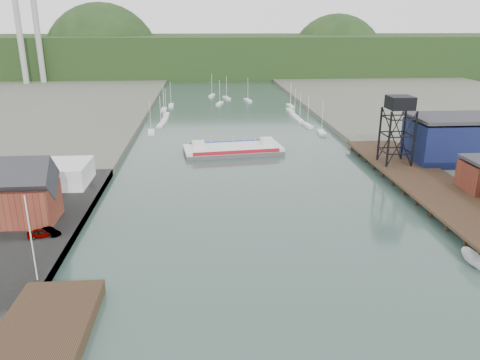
{
  "coord_description": "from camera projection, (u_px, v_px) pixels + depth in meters",
  "views": [
    {
      "loc": [
        -10.31,
        -46.76,
        34.04
      ],
      "look_at": [
        -3.36,
        42.37,
        4.0
      ],
      "focal_mm": 35.0,
      "sensor_mm": 36.0,
      "label": 1
    }
  ],
  "objects": [
    {
      "name": "west_quay",
      "position": [
        13.0,
        252.0,
        71.5
      ],
      "size": [
        16.0,
        80.0,
        1.6
      ],
      "primitive_type": "cube",
      "color": "slate",
      "rests_on": "ground"
    },
    {
      "name": "distant_hills",
      "position": [
        211.0,
        58.0,
        336.98
      ],
      "size": [
        500.0,
        120.0,
        80.0
      ],
      "color": "black",
      "rests_on": "ground"
    },
    {
      "name": "white_shed",
      "position": [
        45.0,
        174.0,
        98.58
      ],
      "size": [
        18.0,
        12.0,
        4.5
      ],
      "primitive_type": "cube",
      "color": "silver",
      "rests_on": "west_quay"
    },
    {
      "name": "west_stage",
      "position": [
        45.0,
        329.0,
        53.37
      ],
      "size": [
        10.0,
        18.0,
        1.8
      ],
      "primitive_type": "cube",
      "color": "black",
      "rests_on": "ground"
    },
    {
      "name": "smokestacks",
      "position": [
        28.0,
        31.0,
        258.15
      ],
      "size": [
        11.2,
        8.2,
        60.0
      ],
      "color": "#9E9E99",
      "rests_on": "ground"
    },
    {
      "name": "motorboat",
      "position": [
        474.0,
        260.0,
        68.68
      ],
      "size": [
        2.1,
        5.52,
        2.13
      ],
      "primitive_type": "imported",
      "rotation": [
        0.0,
        0.0,
        0.01
      ],
      "color": "silver",
      "rests_on": "ground"
    },
    {
      "name": "flagpole",
      "position": [
        31.0,
        239.0,
        60.39
      ],
      "size": [
        0.16,
        0.16,
        12.0
      ],
      "primitive_type": "cylinder",
      "color": "silver",
      "rests_on": "west_quay"
    },
    {
      "name": "marina_sailboats",
      "position": [
        230.0,
        112.0,
        186.54
      ],
      "size": [
        57.71,
        92.65,
        0.9
      ],
      "color": "silver",
      "rests_on": "ground"
    },
    {
      "name": "car_west_b",
      "position": [
        50.0,
        232.0,
        75.16
      ],
      "size": [
        3.84,
        2.91,
        1.21
      ],
      "primitive_type": "imported",
      "rotation": [
        0.0,
        0.0,
        1.06
      ],
      "color": "#999999",
      "rests_on": "west_quay"
    },
    {
      "name": "blue_shed",
      "position": [
        452.0,
        140.0,
        113.93
      ],
      "size": [
        20.5,
        14.5,
        11.3
      ],
      "color": "#0C0C38",
      "rests_on": "east_land"
    },
    {
      "name": "ground",
      "position": [
        296.0,
        324.0,
        55.8
      ],
      "size": [
        600.0,
        600.0,
        0.0
      ],
      "primitive_type": "plane",
      "color": "#2A413B",
      "rests_on": "ground"
    },
    {
      "name": "lift_tower",
      "position": [
        400.0,
        107.0,
        108.2
      ],
      "size": [
        6.5,
        6.5,
        16.0
      ],
      "color": "black",
      "rests_on": "east_pier"
    },
    {
      "name": "car_west_a",
      "position": [
        41.0,
        233.0,
        74.48
      ],
      "size": [
        4.47,
        2.91,
        1.42
      ],
      "primitive_type": "imported",
      "rotation": [
        0.0,
        0.0,
        1.9
      ],
      "color": "#999999",
      "rests_on": "west_quay"
    },
    {
      "name": "harbor_building",
      "position": [
        18.0,
        197.0,
        79.11
      ],
      "size": [
        12.2,
        8.2,
        8.9
      ],
      "color": "maroon",
      "rests_on": "west_quay"
    },
    {
      "name": "chain_ferry",
      "position": [
        233.0,
        149.0,
        128.54
      ],
      "size": [
        27.69,
        13.87,
        3.83
      ],
      "rotation": [
        0.0,
        0.0,
        0.13
      ],
      "color": "#4A4A4C",
      "rests_on": "ground"
    },
    {
      "name": "east_pier",
      "position": [
        426.0,
        181.0,
        100.44
      ],
      "size": [
        14.0,
        70.0,
        2.45
      ],
      "color": "black",
      "rests_on": "ground"
    }
  ]
}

